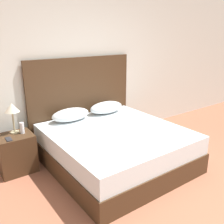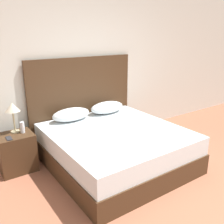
{
  "view_description": "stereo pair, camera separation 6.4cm",
  "coord_description": "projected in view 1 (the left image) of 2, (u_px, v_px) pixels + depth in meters",
  "views": [
    {
      "loc": [
        -2.12,
        -1.13,
        1.9
      ],
      "look_at": [
        -0.1,
        1.66,
        0.81
      ],
      "focal_mm": 40.0,
      "sensor_mm": 36.0,
      "label": 1
    },
    {
      "loc": [
        -2.06,
        -1.17,
        1.9
      ],
      "look_at": [
        -0.1,
        1.66,
        0.81
      ],
      "focal_mm": 40.0,
      "sensor_mm": 36.0,
      "label": 2
    }
  ],
  "objects": [
    {
      "name": "wall_back",
      "position": [
        84.0,
        67.0,
        4.25
      ],
      "size": [
        10.0,
        0.06,
        2.7
      ],
      "color": "silver",
      "rests_on": "ground_plane"
    },
    {
      "name": "pillow_left",
      "position": [
        71.0,
        115.0,
        3.97
      ],
      "size": [
        0.63,
        0.32,
        0.2
      ],
      "color": "silver",
      "rests_on": "bed"
    },
    {
      "name": "nightstand",
      "position": [
        16.0,
        153.0,
        3.53
      ],
      "size": [
        0.48,
        0.42,
        0.55
      ],
      "color": "#422B19",
      "rests_on": "ground_plane"
    },
    {
      "name": "table_lamp",
      "position": [
        12.0,
        109.0,
        3.42
      ],
      "size": [
        0.2,
        0.2,
        0.43
      ],
      "color": "tan",
      "rests_on": "nightstand"
    },
    {
      "name": "headboard",
      "position": [
        82.0,
        102.0,
        4.31
      ],
      "size": [
        1.91,
        0.05,
        1.52
      ],
      "color": "#422B19",
      "rests_on": "ground_plane"
    },
    {
      "name": "bed",
      "position": [
        116.0,
        148.0,
        3.7
      ],
      "size": [
        1.82,
        1.91,
        0.56
      ],
      "color": "#422B19",
      "rests_on": "ground_plane"
    },
    {
      "name": "ground_plane",
      "position": [
        212.0,
        222.0,
        2.63
      ],
      "size": [
        16.0,
        16.0,
        0.0
      ],
      "primitive_type": "plane",
      "color": "#9E5B42"
    },
    {
      "name": "phone_on_nightstand",
      "position": [
        9.0,
        139.0,
        3.31
      ],
      "size": [
        0.08,
        0.15,
        0.01
      ],
      "color": "#232328",
      "rests_on": "nightstand"
    },
    {
      "name": "toiletry_bottle",
      "position": [
        22.0,
        128.0,
        3.49
      ],
      "size": [
        0.06,
        0.06,
        0.16
      ],
      "color": "silver",
      "rests_on": "nightstand"
    },
    {
      "name": "pillow_right",
      "position": [
        106.0,
        107.0,
        4.35
      ],
      "size": [
        0.63,
        0.32,
        0.2
      ],
      "color": "silver",
      "rests_on": "bed"
    },
    {
      "name": "phone_on_bed",
      "position": [
        118.0,
        133.0,
        3.49
      ],
      "size": [
        0.16,
        0.14,
        0.01
      ],
      "color": "#B7B7BC",
      "rests_on": "bed"
    }
  ]
}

